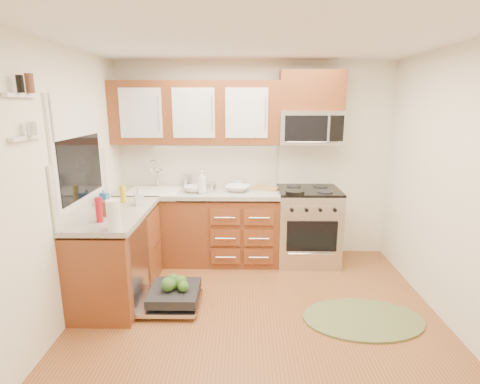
{
  "coord_description": "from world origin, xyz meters",
  "views": [
    {
      "loc": [
        -0.12,
        -3.09,
        2.0
      ],
      "look_at": [
        -0.17,
        0.85,
        1.05
      ],
      "focal_mm": 28.0,
      "sensor_mm": 36.0,
      "label": 1
    }
  ],
  "objects_px": {
    "range": "(307,226)",
    "rug": "(363,319)",
    "stock_pot": "(209,187)",
    "dishwasher": "(171,297)",
    "paper_towel_roll": "(114,215)",
    "bowl_b": "(194,189)",
    "skillet": "(295,192)",
    "sink": "(155,201)",
    "cup": "(238,183)",
    "bowl_a": "(238,188)",
    "upper_cabinets": "(195,113)",
    "cutting_board": "(267,188)",
    "microwave": "(310,127)"
  },
  "relations": [
    {
      "from": "sink",
      "to": "bowl_a",
      "type": "relative_size",
      "value": 2.12
    },
    {
      "from": "range",
      "to": "sink",
      "type": "relative_size",
      "value": 1.53
    },
    {
      "from": "upper_cabinets",
      "to": "skillet",
      "type": "relative_size",
      "value": 9.18
    },
    {
      "from": "cup",
      "to": "microwave",
      "type": "bearing_deg",
      "value": -6.48
    },
    {
      "from": "range",
      "to": "rug",
      "type": "bearing_deg",
      "value": -76.77
    },
    {
      "from": "paper_towel_roll",
      "to": "skillet",
      "type": "bearing_deg",
      "value": 34.91
    },
    {
      "from": "upper_cabinets",
      "to": "skillet",
      "type": "bearing_deg",
      "value": -18.29
    },
    {
      "from": "rug",
      "to": "paper_towel_roll",
      "type": "relative_size",
      "value": 4.3
    },
    {
      "from": "paper_towel_roll",
      "to": "stock_pot",
      "type": "bearing_deg",
      "value": 64.56
    },
    {
      "from": "sink",
      "to": "bowl_b",
      "type": "height_order",
      "value": "bowl_b"
    },
    {
      "from": "stock_pot",
      "to": "bowl_b",
      "type": "distance_m",
      "value": 0.18
    },
    {
      "from": "range",
      "to": "bowl_a",
      "type": "distance_m",
      "value": 1.01
    },
    {
      "from": "sink",
      "to": "stock_pot",
      "type": "xyz_separation_m",
      "value": [
        0.68,
        -0.0,
        0.18
      ]
    },
    {
      "from": "cutting_board",
      "to": "bowl_b",
      "type": "bearing_deg",
      "value": -169.07
    },
    {
      "from": "bowl_b",
      "to": "dishwasher",
      "type": "bearing_deg",
      "value": -96.05
    },
    {
      "from": "microwave",
      "to": "cutting_board",
      "type": "bearing_deg",
      "value": 180.0
    },
    {
      "from": "upper_cabinets",
      "to": "bowl_b",
      "type": "bearing_deg",
      "value": -95.99
    },
    {
      "from": "upper_cabinets",
      "to": "range",
      "type": "bearing_deg",
      "value": -5.89
    },
    {
      "from": "sink",
      "to": "bowl_b",
      "type": "xyz_separation_m",
      "value": [
        0.5,
        -0.05,
        0.16
      ]
    },
    {
      "from": "sink",
      "to": "bowl_a",
      "type": "bearing_deg",
      "value": 0.18
    },
    {
      "from": "rug",
      "to": "cutting_board",
      "type": "height_order",
      "value": "cutting_board"
    },
    {
      "from": "microwave",
      "to": "cup",
      "type": "height_order",
      "value": "microwave"
    },
    {
      "from": "dishwasher",
      "to": "paper_towel_roll",
      "type": "xyz_separation_m",
      "value": [
        -0.39,
        -0.32,
        0.96
      ]
    },
    {
      "from": "skillet",
      "to": "paper_towel_roll",
      "type": "xyz_separation_m",
      "value": [
        -1.72,
        -1.2,
        0.09
      ]
    },
    {
      "from": "range",
      "to": "paper_towel_roll",
      "type": "bearing_deg",
      "value": -143.08
    },
    {
      "from": "bowl_b",
      "to": "skillet",
      "type": "bearing_deg",
      "value": -9.11
    },
    {
      "from": "stock_pot",
      "to": "bowl_b",
      "type": "xyz_separation_m",
      "value": [
        -0.18,
        -0.04,
        -0.02
      ]
    },
    {
      "from": "microwave",
      "to": "dishwasher",
      "type": "xyz_separation_m",
      "value": [
        -1.54,
        -1.25,
        -1.6
      ]
    },
    {
      "from": "rug",
      "to": "paper_towel_roll",
      "type": "distance_m",
      "value": 2.48
    },
    {
      "from": "range",
      "to": "paper_towel_roll",
      "type": "xyz_separation_m",
      "value": [
        -1.93,
        -1.45,
        0.58
      ]
    },
    {
      "from": "microwave",
      "to": "sink",
      "type": "distance_m",
      "value": 2.13
    },
    {
      "from": "dishwasher",
      "to": "microwave",
      "type": "bearing_deg",
      "value": 39.07
    },
    {
      "from": "dishwasher",
      "to": "cup",
      "type": "bearing_deg",
      "value": 63.97
    },
    {
      "from": "cutting_board",
      "to": "paper_towel_roll",
      "type": "height_order",
      "value": "paper_towel_roll"
    },
    {
      "from": "sink",
      "to": "cup",
      "type": "relative_size",
      "value": 5.1
    },
    {
      "from": "upper_cabinets",
      "to": "rug",
      "type": "distance_m",
      "value": 2.95
    },
    {
      "from": "skillet",
      "to": "bowl_a",
      "type": "bearing_deg",
      "value": 160.28
    },
    {
      "from": "cutting_board",
      "to": "bowl_a",
      "type": "xyz_separation_m",
      "value": [
        -0.37,
        -0.13,
        0.02
      ]
    },
    {
      "from": "microwave",
      "to": "skillet",
      "type": "xyz_separation_m",
      "value": [
        -0.21,
        -0.37,
        -0.73
      ]
    },
    {
      "from": "sink",
      "to": "cutting_board",
      "type": "relative_size",
      "value": 2.01
    },
    {
      "from": "stock_pot",
      "to": "cutting_board",
      "type": "bearing_deg",
      "value": 10.49
    },
    {
      "from": "rug",
      "to": "cup",
      "type": "xyz_separation_m",
      "value": [
        -1.2,
        1.58,
        0.96
      ]
    },
    {
      "from": "cutting_board",
      "to": "paper_towel_roll",
      "type": "distance_m",
      "value": 2.11
    },
    {
      "from": "upper_cabinets",
      "to": "sink",
      "type": "height_order",
      "value": "upper_cabinets"
    },
    {
      "from": "skillet",
      "to": "stock_pot",
      "type": "xyz_separation_m",
      "value": [
        -1.04,
        0.24,
        0.01
      ]
    },
    {
      "from": "dishwasher",
      "to": "paper_towel_roll",
      "type": "height_order",
      "value": "paper_towel_roll"
    },
    {
      "from": "rug",
      "to": "skillet",
      "type": "distance_m",
      "value": 1.56
    },
    {
      "from": "range",
      "to": "stock_pot",
      "type": "xyz_separation_m",
      "value": [
        -1.25,
        -0.01,
        0.51
      ]
    },
    {
      "from": "rug",
      "to": "stock_pot",
      "type": "bearing_deg",
      "value": 139.3
    },
    {
      "from": "sink",
      "to": "paper_towel_roll",
      "type": "height_order",
      "value": "paper_towel_roll"
    }
  ]
}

